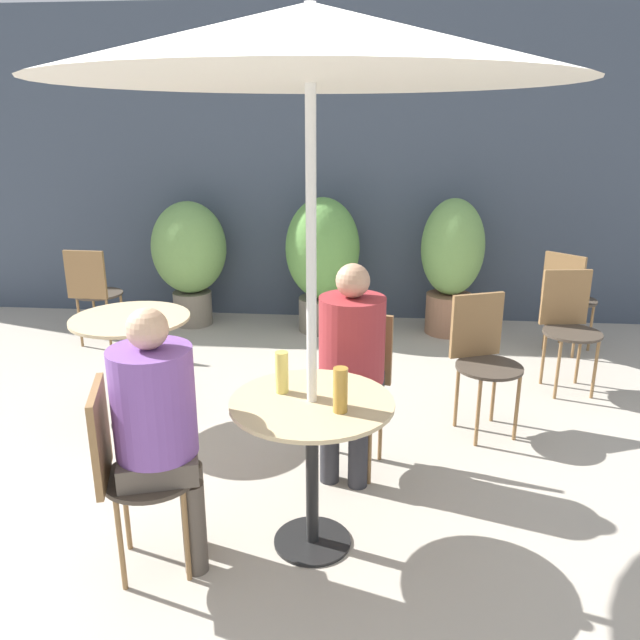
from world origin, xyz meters
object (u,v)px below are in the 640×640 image
bistro_chair_4 (567,293)px  bistro_chair_1 (127,461)px  bistro_chair_5 (483,350)px  potted_plant_2 (452,260)px  bistro_chair_2 (93,288)px  cafe_table_far (132,341)px  seated_person_1 (159,419)px  bistro_chair_3 (568,318)px  potted_plant_1 (323,257)px  umbrella (310,44)px  cafe_table_near (312,434)px  bistro_chair_0 (357,376)px  seated_person_0 (351,354)px  beer_glass_1 (340,390)px  beer_glass_0 (282,372)px  potted_plant_0 (189,253)px

bistro_chair_4 → bistro_chair_1: bearing=92.9°
bistro_chair_5 → potted_plant_2: bearing=68.4°
bistro_chair_1 → bistro_chair_2: same height
cafe_table_far → seated_person_1: size_ratio=0.62×
bistro_chair_3 → potted_plant_1: bearing=141.3°
bistro_chair_2 → umbrella: bearing=133.5°
potted_plant_2 → seated_person_1: bearing=-115.0°
potted_plant_1 → bistro_chair_5: bearing=-58.1°
cafe_table_near → bistro_chair_1: size_ratio=0.84×
bistro_chair_0 → bistro_chair_3: 1.96m
cafe_table_far → bistro_chair_2: bearing=122.6°
bistro_chair_3 → bistro_chair_5: (-0.74, -0.74, 0.00)m
bistro_chair_2 → bistro_chair_4: bearing=-174.3°
seated_person_0 → potted_plant_2: potted_plant_2 is taller
bistro_chair_4 → beer_glass_1: beer_glass_1 is taller
bistro_chair_2 → bistro_chair_3: 3.95m
bistro_chair_2 → seated_person_0: seated_person_0 is taller
cafe_table_far → bistro_chair_4: bistro_chair_4 is taller
bistro_chair_0 → seated_person_1: 1.30m
bistro_chair_5 → beer_glass_1: 1.65m
bistro_chair_5 → potted_plant_2: potted_plant_2 is taller
beer_glass_1 → bistro_chair_4: bearing=58.4°
bistro_chair_1 → seated_person_0: bearing=-63.3°
beer_glass_0 → potted_plant_2: 3.36m
cafe_table_near → umbrella: bearing=180.0°
beer_glass_1 → umbrella: bearing=143.5°
seated_person_1 → beer_glass_0: 0.58m
bistro_chair_1 → potted_plant_0: size_ratio=0.73×
beer_glass_1 → bistro_chair_3: bearing=53.6°
bistro_chair_4 → potted_plant_0: size_ratio=0.73×
bistro_chair_4 → bistro_chair_2: bearing=47.2°
bistro_chair_1 → bistro_chair_4: (2.68, 3.02, 0.00)m
seated_person_0 → potted_plant_0: seated_person_0 is taller
cafe_table_far → seated_person_0: bearing=-18.6°
cafe_table_far → potted_plant_1: potted_plant_1 is taller
bistro_chair_2 → beer_glass_0: 3.26m
bistro_chair_2 → beer_glass_0: bearing=132.5°
cafe_table_far → beer_glass_0: 1.57m
seated_person_1 → bistro_chair_4: bearing=-57.8°
cafe_table_far → bistro_chair_1: (0.50, -1.37, -0.04)m
umbrella → cafe_table_far: bearing=138.6°
bistro_chair_1 → potted_plant_0: 3.61m
cafe_table_near → potted_plant_0: 3.63m
cafe_table_far → potted_plant_0: size_ratio=0.62×
beer_glass_1 → potted_plant_0: size_ratio=0.16×
cafe_table_far → seated_person_0: seated_person_0 is taller
bistro_chair_4 → bistro_chair_5: bearing=102.2°
cafe_table_near → bistro_chair_3: bistro_chair_3 is taller
bistro_chair_1 → potted_plant_0: (-0.76, 3.53, 0.17)m
bistro_chair_1 → umbrella: (0.78, 0.24, 1.67)m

